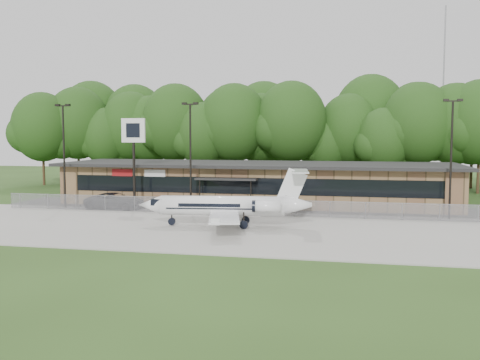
% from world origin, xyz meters
% --- Properties ---
extents(ground, '(160.00, 160.00, 0.00)m').
position_xyz_m(ground, '(0.00, 0.00, 0.00)').
color(ground, '#274017').
rests_on(ground, ground).
extents(apron, '(64.00, 18.00, 0.08)m').
position_xyz_m(apron, '(0.00, 8.00, 0.04)').
color(apron, '#9E9B93').
rests_on(apron, ground).
extents(parking_lot, '(50.00, 9.00, 0.06)m').
position_xyz_m(parking_lot, '(0.00, 19.50, 0.03)').
color(parking_lot, '#383835').
rests_on(parking_lot, ground).
extents(terminal, '(41.00, 11.65, 4.30)m').
position_xyz_m(terminal, '(-0.00, 23.94, 2.18)').
color(terminal, olive).
rests_on(terminal, ground).
extents(fence, '(46.00, 0.04, 1.52)m').
position_xyz_m(fence, '(0.00, 15.00, 0.78)').
color(fence, gray).
rests_on(fence, ground).
extents(treeline, '(72.00, 12.00, 15.00)m').
position_xyz_m(treeline, '(0.00, 42.00, 7.50)').
color(treeline, '#1D3812').
rests_on(treeline, ground).
extents(radio_mast, '(0.20, 0.20, 25.00)m').
position_xyz_m(radio_mast, '(22.00, 48.00, 12.50)').
color(radio_mast, gray).
rests_on(radio_mast, ground).
extents(light_pole_left, '(1.55, 0.30, 10.23)m').
position_xyz_m(light_pole_left, '(-18.00, 16.50, 5.98)').
color(light_pole_left, black).
rests_on(light_pole_left, ground).
extents(light_pole_mid, '(1.55, 0.30, 10.23)m').
position_xyz_m(light_pole_mid, '(-5.00, 16.50, 5.98)').
color(light_pole_mid, black).
rests_on(light_pole_mid, ground).
extents(light_pole_right, '(1.55, 0.30, 10.23)m').
position_xyz_m(light_pole_right, '(18.00, 16.50, 5.98)').
color(light_pole_right, black).
rests_on(light_pole_right, ground).
extents(business_jet, '(13.72, 12.27, 4.62)m').
position_xyz_m(business_jet, '(0.48, 8.83, 1.65)').
color(business_jet, white).
rests_on(business_jet, ground).
extents(suv, '(5.83, 2.72, 1.61)m').
position_xyz_m(suv, '(-12.62, 16.41, 0.81)').
color(suv, '#2D2C2F').
rests_on(suv, ground).
extents(pole_sign, '(2.32, 0.44, 8.80)m').
position_xyz_m(pole_sign, '(-10.79, 16.79, 6.73)').
color(pole_sign, black).
rests_on(pole_sign, ground).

